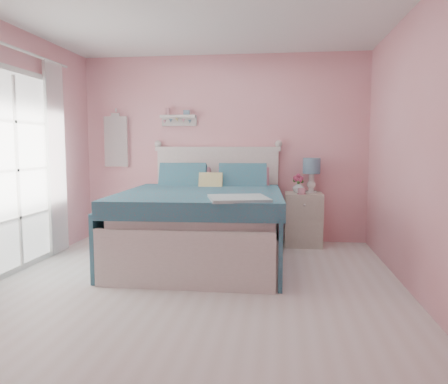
% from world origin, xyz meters
% --- Properties ---
extents(floor, '(4.50, 4.50, 0.00)m').
position_xyz_m(floor, '(0.00, 0.00, 0.00)').
color(floor, silver).
rests_on(floor, ground).
extents(room_shell, '(4.50, 4.50, 4.50)m').
position_xyz_m(room_shell, '(0.00, 0.00, 1.58)').
color(room_shell, pink).
rests_on(room_shell, floor).
extents(bed, '(1.87, 2.32, 1.33)m').
position_xyz_m(bed, '(-0.08, 1.11, 0.43)').
color(bed, silver).
rests_on(bed, floor).
extents(nightstand, '(0.49, 0.48, 0.71)m').
position_xyz_m(nightstand, '(1.12, 1.99, 0.36)').
color(nightstand, beige).
rests_on(nightstand, floor).
extents(table_lamp, '(0.23, 0.23, 0.46)m').
position_xyz_m(table_lamp, '(1.23, 2.08, 1.04)').
color(table_lamp, white).
rests_on(table_lamp, nightstand).
extents(vase, '(0.16, 0.16, 0.16)m').
position_xyz_m(vase, '(1.05, 2.00, 0.79)').
color(vase, silver).
rests_on(vase, nightstand).
extents(teacup, '(0.13, 0.13, 0.08)m').
position_xyz_m(teacup, '(1.09, 1.82, 0.75)').
color(teacup, pink).
rests_on(teacup, nightstand).
extents(roses, '(0.14, 0.11, 0.12)m').
position_xyz_m(roses, '(1.05, 1.99, 0.91)').
color(roses, '#C2426B').
rests_on(roses, vase).
extents(wall_shelf, '(0.50, 0.15, 0.25)m').
position_xyz_m(wall_shelf, '(-0.63, 2.19, 1.73)').
color(wall_shelf, silver).
rests_on(wall_shelf, room_shell).
extents(hanging_dress, '(0.34, 0.03, 0.72)m').
position_xyz_m(hanging_dress, '(-1.55, 2.18, 1.40)').
color(hanging_dress, white).
rests_on(hanging_dress, room_shell).
extents(french_door, '(0.04, 1.32, 2.16)m').
position_xyz_m(french_door, '(-1.97, 0.40, 1.07)').
color(french_door, silver).
rests_on(french_door, floor).
extents(curtain_far, '(0.04, 0.40, 2.32)m').
position_xyz_m(curtain_far, '(-1.92, 1.14, 1.18)').
color(curtain_far, white).
rests_on(curtain_far, floor).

